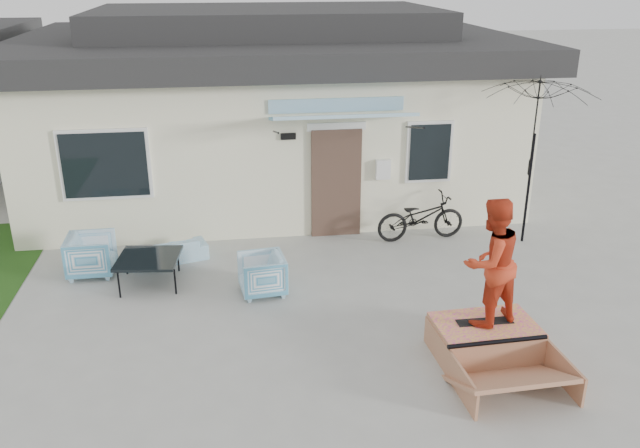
{
  "coord_description": "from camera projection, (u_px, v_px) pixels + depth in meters",
  "views": [
    {
      "loc": [
        -1.03,
        -7.31,
        4.93
      ],
      "look_at": [
        0.3,
        1.8,
        1.3
      ],
      "focal_mm": 36.99,
      "sensor_mm": 36.0,
      "label": 1
    }
  ],
  "objects": [
    {
      "name": "ground",
      "position": [
        317.0,
        366.0,
        8.68
      ],
      "size": [
        90.0,
        90.0,
        0.0
      ],
      "primitive_type": "plane",
      "color": "#9F9F98",
      "rests_on": "ground"
    },
    {
      "name": "house",
      "position": [
        269.0,
        103.0,
        15.32
      ],
      "size": [
        10.8,
        8.49,
        4.1
      ],
      "color": "#EDE9C2",
      "rests_on": "ground"
    },
    {
      "name": "loveseat",
      "position": [
        168.0,
        247.0,
        11.68
      ],
      "size": [
        1.42,
        0.77,
        0.53
      ],
      "primitive_type": "imported",
      "rotation": [
        0.0,
        0.0,
        3.42
      ],
      "color": "#3D95BF",
      "rests_on": "ground"
    },
    {
      "name": "armchair_left",
      "position": [
        91.0,
        253.0,
        11.14
      ],
      "size": [
        0.71,
        0.76,
        0.78
      ],
      "primitive_type": "imported",
      "rotation": [
        0.0,
        0.0,
        1.58
      ],
      "color": "#3D95BF",
      "rests_on": "ground"
    },
    {
      "name": "armchair_right",
      "position": [
        262.0,
        272.0,
        10.5
      ],
      "size": [
        0.73,
        0.77,
        0.72
      ],
      "primitive_type": "imported",
      "rotation": [
        0.0,
        0.0,
        -1.46
      ],
      "color": "#3D95BF",
      "rests_on": "ground"
    },
    {
      "name": "coffee_table",
      "position": [
        150.0,
        270.0,
        10.85
      ],
      "size": [
        1.08,
        1.08,
        0.48
      ],
      "primitive_type": "cube",
      "rotation": [
        0.0,
        0.0,
        -0.12
      ],
      "color": "black",
      "rests_on": "ground"
    },
    {
      "name": "bicycle",
      "position": [
        421.0,
        212.0,
        12.51
      ],
      "size": [
        1.75,
        0.72,
        1.1
      ],
      "primitive_type": "imported",
      "rotation": [
        0.0,
        0.0,
        1.64
      ],
      "color": "black",
      "rests_on": "ground"
    },
    {
      "name": "patio_umbrella",
      "position": [
        533.0,
        152.0,
        11.98
      ],
      "size": [
        2.23,
        2.09,
        2.2
      ],
      "color": "black",
      "rests_on": "ground"
    },
    {
      "name": "skate_ramp",
      "position": [
        484.0,
        339.0,
        8.9
      ],
      "size": [
        1.42,
        1.85,
        0.45
      ],
      "primitive_type": null,
      "rotation": [
        0.0,
        0.0,
        0.04
      ],
      "color": "#A56B4B",
      "rests_on": "ground"
    },
    {
      "name": "skateboard",
      "position": [
        485.0,
        321.0,
        8.85
      ],
      "size": [
        0.76,
        0.2,
        0.05
      ],
      "primitive_type": "cube",
      "rotation": [
        0.0,
        0.0,
        -0.01
      ],
      "color": "black",
      "rests_on": "skate_ramp"
    },
    {
      "name": "skater",
      "position": [
        491.0,
        260.0,
        8.52
      ],
      "size": [
        1.03,
        0.92,
        1.75
      ],
      "primitive_type": "imported",
      "rotation": [
        0.0,
        0.0,
        3.51
      ],
      "color": "red",
      "rests_on": "skateboard"
    }
  ]
}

